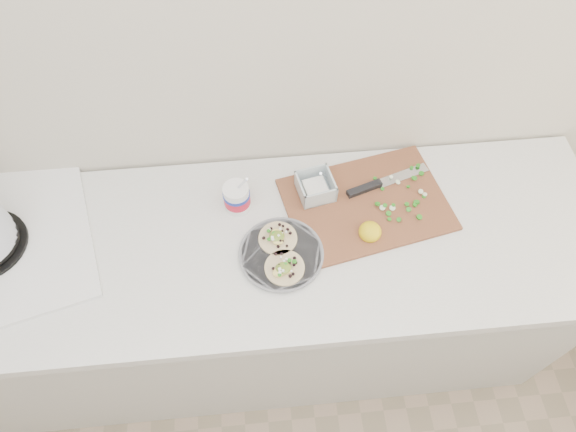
{
  "coord_description": "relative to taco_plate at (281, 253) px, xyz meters",
  "views": [
    {
      "loc": [
        0.14,
        0.63,
        2.26
      ],
      "look_at": [
        0.22,
        1.46,
        0.96
      ],
      "focal_mm": 32.0,
      "sensor_mm": 36.0,
      "label": 1
    }
  ],
  "objects": [
    {
      "name": "taco_plate",
      "position": [
        0.0,
        0.0,
        0.0
      ],
      "size": [
        0.26,
        0.26,
        0.04
      ],
      "rotation": [
        0.0,
        0.0,
        -0.16
      ],
      "color": "slate",
      "rests_on": "counter"
    },
    {
      "name": "tub",
      "position": [
        -0.12,
        0.19,
        0.05
      ],
      "size": [
        0.08,
        0.08,
        0.19
      ],
      "rotation": [
        0.0,
        0.0,
        0.38
      ],
      "color": "white",
      "rests_on": "counter"
    },
    {
      "name": "cutboard",
      "position": [
        0.27,
        0.17,
        0.0
      ],
      "size": [
        0.56,
        0.44,
        0.08
      ],
      "rotation": [
        0.0,
        0.0,
        0.2
      ],
      "color": "brown",
      "rests_on": "counter"
    },
    {
      "name": "counter",
      "position": [
        -0.19,
        0.07,
        -0.47
      ],
      "size": [
        2.44,
        0.66,
        0.9
      ],
      "color": "beige",
      "rests_on": "ground"
    }
  ]
}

